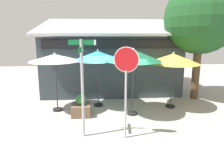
{
  "coord_description": "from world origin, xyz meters",
  "views": [
    {
      "loc": [
        -0.56,
        -7.6,
        3.42
      ],
      "look_at": [
        0.06,
        1.2,
        1.6
      ],
      "focal_mm": 31.42,
      "sensor_mm": 36.0,
      "label": 1
    }
  ],
  "objects_px": {
    "patio_umbrella_teal_center": "(98,56)",
    "sidewalk_planter": "(81,107)",
    "street_sign_post": "(82,80)",
    "stop_sign": "(126,76)",
    "shade_tree": "(205,19)",
    "patio_umbrella_ivory_left": "(55,58)",
    "patio_umbrella_mustard_far_right": "(173,59)",
    "patio_umbrella_forest_green_right": "(133,56)"
  },
  "relations": [
    {
      "from": "patio_umbrella_ivory_left",
      "to": "street_sign_post",
      "type": "bearing_deg",
      "value": -60.48
    },
    {
      "from": "stop_sign",
      "to": "patio_umbrella_teal_center",
      "type": "xyz_separation_m",
      "value": [
        -0.89,
        3.07,
        0.3
      ]
    },
    {
      "from": "stop_sign",
      "to": "patio_umbrella_mustard_far_right",
      "type": "distance_m",
      "value": 3.68
    },
    {
      "from": "street_sign_post",
      "to": "patio_umbrella_teal_center",
      "type": "bearing_deg",
      "value": 80.08
    },
    {
      "from": "patio_umbrella_forest_green_right",
      "to": "patio_umbrella_mustard_far_right",
      "type": "xyz_separation_m",
      "value": [
        1.97,
        0.72,
        -0.23
      ]
    },
    {
      "from": "patio_umbrella_mustard_far_right",
      "to": "shade_tree",
      "type": "height_order",
      "value": "shade_tree"
    },
    {
      "from": "shade_tree",
      "to": "sidewalk_planter",
      "type": "distance_m",
      "value": 7.42
    },
    {
      "from": "patio_umbrella_ivory_left",
      "to": "shade_tree",
      "type": "height_order",
      "value": "shade_tree"
    },
    {
      "from": "patio_umbrella_ivory_left",
      "to": "patio_umbrella_teal_center",
      "type": "relative_size",
      "value": 0.97
    },
    {
      "from": "patio_umbrella_teal_center",
      "to": "sidewalk_planter",
      "type": "xyz_separation_m",
      "value": [
        -0.73,
        -1.08,
        -2.09
      ]
    },
    {
      "from": "patio_umbrella_forest_green_right",
      "to": "shade_tree",
      "type": "relative_size",
      "value": 0.47
    },
    {
      "from": "sidewalk_planter",
      "to": "stop_sign",
      "type": "bearing_deg",
      "value": -50.81
    },
    {
      "from": "patio_umbrella_teal_center",
      "to": "shade_tree",
      "type": "bearing_deg",
      "value": 7.96
    },
    {
      "from": "patio_umbrella_mustard_far_right",
      "to": "patio_umbrella_ivory_left",
      "type": "bearing_deg",
      "value": -179.53
    },
    {
      "from": "street_sign_post",
      "to": "shade_tree",
      "type": "distance_m",
      "value": 7.23
    },
    {
      "from": "patio_umbrella_forest_green_right",
      "to": "sidewalk_planter",
      "type": "bearing_deg",
      "value": 178.68
    },
    {
      "from": "patio_umbrella_teal_center",
      "to": "patio_umbrella_forest_green_right",
      "type": "relative_size",
      "value": 0.96
    },
    {
      "from": "street_sign_post",
      "to": "stop_sign",
      "type": "distance_m",
      "value": 1.41
    },
    {
      "from": "stop_sign",
      "to": "patio_umbrella_mustard_far_right",
      "type": "height_order",
      "value": "stop_sign"
    },
    {
      "from": "street_sign_post",
      "to": "patio_umbrella_mustard_far_right",
      "type": "relative_size",
      "value": 1.24
    },
    {
      "from": "street_sign_post",
      "to": "patio_umbrella_mustard_far_right",
      "type": "distance_m",
      "value": 4.64
    },
    {
      "from": "patio_umbrella_ivory_left",
      "to": "patio_umbrella_forest_green_right",
      "type": "bearing_deg",
      "value": -11.46
    },
    {
      "from": "shade_tree",
      "to": "patio_umbrella_ivory_left",
      "type": "bearing_deg",
      "value": -170.52
    },
    {
      "from": "patio_umbrella_ivory_left",
      "to": "patio_umbrella_mustard_far_right",
      "type": "height_order",
      "value": "patio_umbrella_ivory_left"
    },
    {
      "from": "stop_sign",
      "to": "patio_umbrella_teal_center",
      "type": "relative_size",
      "value": 1.11
    },
    {
      "from": "street_sign_post",
      "to": "patio_umbrella_teal_center",
      "type": "height_order",
      "value": "street_sign_post"
    },
    {
      "from": "patio_umbrella_ivory_left",
      "to": "patio_umbrella_forest_green_right",
      "type": "relative_size",
      "value": 0.92
    },
    {
      "from": "street_sign_post",
      "to": "patio_umbrella_mustard_far_right",
      "type": "height_order",
      "value": "street_sign_post"
    },
    {
      "from": "patio_umbrella_teal_center",
      "to": "patio_umbrella_forest_green_right",
      "type": "xyz_separation_m",
      "value": [
        1.46,
        -1.13,
        0.11
      ]
    },
    {
      "from": "stop_sign",
      "to": "patio_umbrella_ivory_left",
      "type": "xyz_separation_m",
      "value": [
        -2.75,
        2.61,
        0.26
      ]
    },
    {
      "from": "stop_sign",
      "to": "sidewalk_planter",
      "type": "bearing_deg",
      "value": 129.19
    },
    {
      "from": "sidewalk_planter",
      "to": "street_sign_post",
      "type": "bearing_deg",
      "value": -82.62
    },
    {
      "from": "patio_umbrella_ivory_left",
      "to": "sidewalk_planter",
      "type": "distance_m",
      "value": 2.42
    },
    {
      "from": "stop_sign",
      "to": "patio_umbrella_teal_center",
      "type": "distance_m",
      "value": 3.21
    },
    {
      "from": "patio_umbrella_mustard_far_right",
      "to": "sidewalk_planter",
      "type": "bearing_deg",
      "value": -170.9
    },
    {
      "from": "stop_sign",
      "to": "sidewalk_planter",
      "type": "distance_m",
      "value": 3.13
    },
    {
      "from": "sidewalk_planter",
      "to": "patio_umbrella_teal_center",
      "type": "bearing_deg",
      "value": 55.86
    },
    {
      "from": "patio_umbrella_mustard_far_right",
      "to": "stop_sign",
      "type": "bearing_deg",
      "value": -133.7
    },
    {
      "from": "stop_sign",
      "to": "patio_umbrella_ivory_left",
      "type": "height_order",
      "value": "stop_sign"
    },
    {
      "from": "stop_sign",
      "to": "patio_umbrella_forest_green_right",
      "type": "relative_size",
      "value": 1.06
    },
    {
      "from": "sidewalk_planter",
      "to": "patio_umbrella_mustard_far_right",
      "type": "bearing_deg",
      "value": 9.1
    },
    {
      "from": "stop_sign",
      "to": "patio_umbrella_teal_center",
      "type": "height_order",
      "value": "stop_sign"
    }
  ]
}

